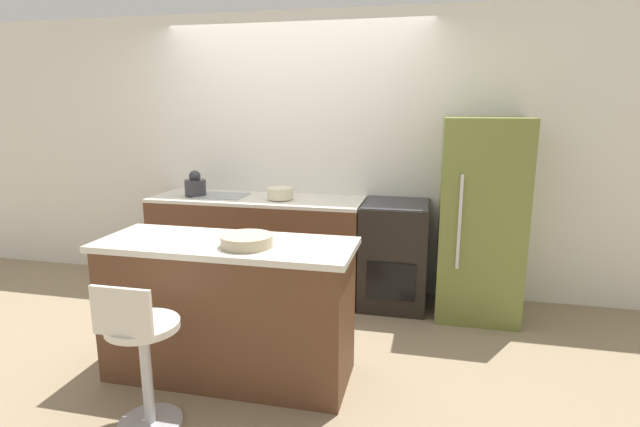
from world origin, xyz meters
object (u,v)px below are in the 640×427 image
Objects in this scene: stool_chair at (142,355)px; kettle at (195,185)px; oven_range at (394,254)px; refrigerator at (480,218)px; mixing_bowl at (280,193)px.

kettle is at bearing 108.55° from stool_chair.
oven_range is at bearing 1.34° from kettle.
refrigerator is 7.24× the size of mixing_bowl.
refrigerator is at bearing 0.44° from mixing_bowl.
oven_range is 1.16m from mixing_bowl.
stool_chair is 3.84× the size of mixing_bowl.
refrigerator is at bearing 0.30° from kettle.
stool_chair is at bearing -132.26° from refrigerator.
kettle is (-1.87, -0.04, 0.56)m from oven_range.
refrigerator reaches higher than oven_range.
mixing_bowl reaches higher than stool_chair.
refrigerator reaches higher than kettle.
refrigerator is at bearing 47.74° from stool_chair.
kettle is (-0.69, 2.06, 0.57)m from stool_chair.
stool_chair is (-1.18, -2.10, -0.02)m from oven_range.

